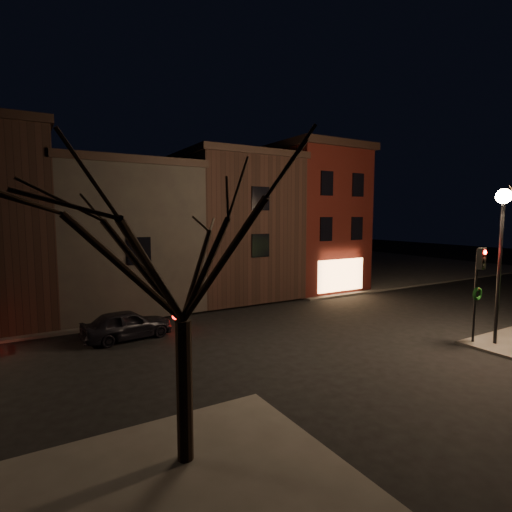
{
  "coord_description": "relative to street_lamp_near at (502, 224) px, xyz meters",
  "views": [
    {
      "loc": [
        -10.92,
        -15.01,
        5.51
      ],
      "look_at": [
        0.68,
        4.6,
        3.2
      ],
      "focal_mm": 28.0,
      "sensor_mm": 36.0,
      "label": 1
    }
  ],
  "objects": [
    {
      "name": "corner_building",
      "position": [
        1.8,
        15.47,
        0.22
      ],
      "size": [
        6.5,
        8.5,
        10.5
      ],
      "color": "#400F0B",
      "rests_on": "ground"
    },
    {
      "name": "sidewalk_far_right",
      "position": [
        13.8,
        26.0,
        -5.12
      ],
      "size": [
        30.0,
        30.0,
        0.12
      ],
      "primitive_type": "cube",
      "color": "#2D2B28",
      "rests_on": "ground"
    },
    {
      "name": "bare_tree_left",
      "position": [
        -14.2,
        -1.0,
        0.25
      ],
      "size": [
        5.6,
        5.6,
        7.5
      ],
      "color": "black",
      "rests_on": "sidewalk_near_left"
    },
    {
      "name": "traffic_signal",
      "position": [
        -0.6,
        0.49,
        -2.37
      ],
      "size": [
        0.58,
        0.38,
        4.05
      ],
      "color": "black",
      "rests_on": "sidewalk_near_right"
    },
    {
      "name": "parked_car_a",
      "position": [
        -13.21,
        8.92,
        -4.51
      ],
      "size": [
        4.07,
        2.0,
        1.33
      ],
      "primitive_type": "imported",
      "rotation": [
        0.0,
        0.0,
        1.68
      ],
      "color": "black",
      "rests_on": "ground"
    },
    {
      "name": "row_building_a",
      "position": [
        -4.7,
        16.5,
        -0.34
      ],
      "size": [
        7.3,
        10.3,
        9.4
      ],
      "color": "black",
      "rests_on": "ground"
    },
    {
      "name": "street_lamp_near",
      "position": [
        0.0,
        0.0,
        0.0
      ],
      "size": [
        0.6,
        0.6,
        6.48
      ],
      "color": "black",
      "rests_on": "sidewalk_near_right"
    },
    {
      "name": "ground",
      "position": [
        -6.2,
        6.0,
        -5.18
      ],
      "size": [
        120.0,
        120.0,
        0.0
      ],
      "primitive_type": "plane",
      "color": "black",
      "rests_on": "ground"
    },
    {
      "name": "row_building_b",
      "position": [
        -11.95,
        16.5,
        -0.85
      ],
      "size": [
        7.8,
        10.3,
        8.4
      ],
      "color": "black",
      "rests_on": "ground"
    }
  ]
}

